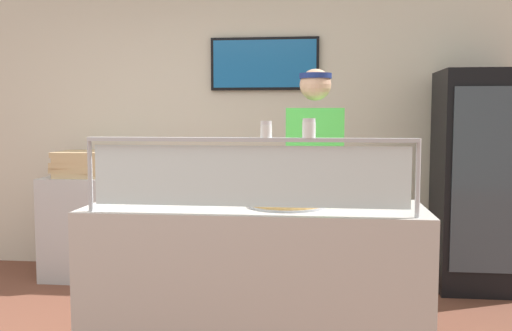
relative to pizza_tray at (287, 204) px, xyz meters
name	(u,v)px	position (x,y,z in m)	size (l,w,h in m)	color
ground_plane	(266,327)	(-0.18, 0.68, -0.97)	(12.00, 12.00, 0.00)	brown
shop_rear_unit	(281,125)	(-0.18, 2.21, 0.39)	(6.27, 0.13, 2.70)	silver
serving_counter	(255,289)	(-0.18, 0.01, -0.49)	(1.87, 0.67, 0.95)	#BCB7B2
sneeze_guard	(249,165)	(-0.18, -0.26, 0.24)	(1.69, 0.06, 0.39)	#B2B5BC
pizza_tray	(287,204)	(0.00, 0.00, 0.00)	(0.42, 0.42, 0.04)	#9EA0A8
pizza_server	(295,200)	(0.04, -0.02, 0.02)	(0.07, 0.28, 0.01)	#ADAFB7
parmesan_shaker	(266,130)	(-0.09, -0.26, 0.41)	(0.06, 0.06, 0.08)	white
pepper_flake_shaker	(309,129)	(0.12, -0.26, 0.42)	(0.07, 0.07, 0.10)	white
worker_figure	(315,182)	(0.15, 0.73, 0.04)	(0.41, 0.50, 1.76)	#23232D
drink_fridge	(479,181)	(1.49, 1.76, -0.06)	(0.68, 0.65, 1.82)	black
prep_shelf	(87,227)	(-1.89, 1.72, -0.51)	(0.70, 0.55, 0.91)	#B7BABF
pizza_box_stack	(85,164)	(-1.89, 1.72, 0.06)	(0.49, 0.47, 0.22)	tan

